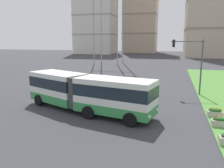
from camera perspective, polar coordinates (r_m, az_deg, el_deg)
articulated_bus at (r=18.66m, az=-6.62°, el=-1.99°), size 11.94×6.01×3.00m
car_white_van at (r=28.36m, az=-8.85°, el=0.51°), size 4.47×2.16×1.58m
flower_planter_4 at (r=17.09m, az=25.65°, el=-8.50°), size 1.10×0.56×0.74m
flower_planter_5 at (r=19.03m, az=24.58°, el=-6.50°), size 1.10×0.56×0.74m
traffic_light_far_right at (r=25.45m, az=19.43°, el=6.33°), size 3.31×0.28×5.92m
apartment_tower_west at (r=108.18m, az=-4.15°, el=18.79°), size 17.57×14.66×41.56m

